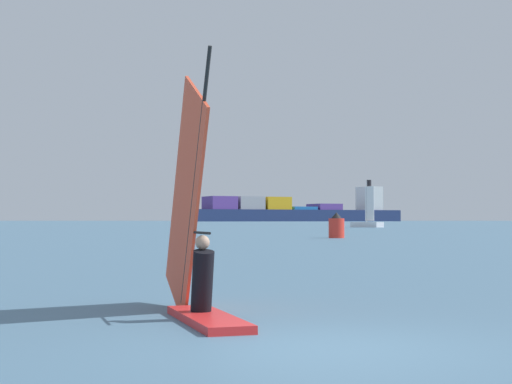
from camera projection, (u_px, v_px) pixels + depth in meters
The scene contains 5 objects.
ground_plane at pixel (332, 348), 9.47m from camera, with size 4000.00×4000.00×0.00m, color #476B84.
windsurfer at pixel (195, 249), 12.57m from camera, with size 3.39×3.53×4.34m.
cargo_ship at pixel (292, 211), 666.59m from camera, with size 144.41×166.43×36.05m.
channel_buoy at pixel (336, 226), 65.89m from camera, with size 1.30×1.30×2.11m.
small_sailboat at pixel (367, 223), 156.13m from camera, with size 7.44×5.16×9.02m.
Camera 1 is at (3.43, -8.94, 1.52)m, focal length 56.21 mm.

